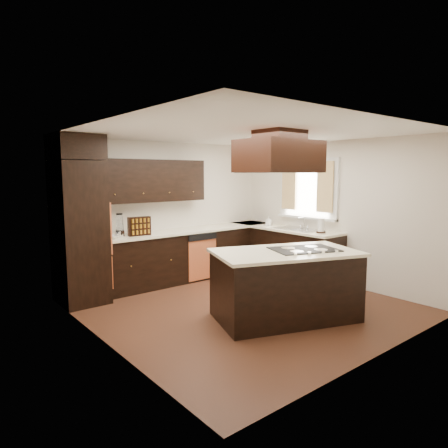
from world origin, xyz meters
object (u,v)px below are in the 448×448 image
at_px(island, 285,286).
at_px(spice_rack, 139,226).
at_px(oven_column, 80,233).
at_px(range_hood, 279,156).

relative_size(island, spice_rack, 4.85).
xyz_separation_m(oven_column, spice_rack, (0.98, -0.00, 0.02)).
relative_size(island, range_hood, 1.73).
height_order(island, spice_rack, spice_rack).
height_order(island, range_hood, range_hood).
distance_m(oven_column, spice_rack, 0.98).
bearing_deg(oven_column, range_hood, -50.26).
bearing_deg(oven_column, spice_rack, -0.02).
bearing_deg(range_hood, oven_column, 129.74).
bearing_deg(range_hood, island, -91.46).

